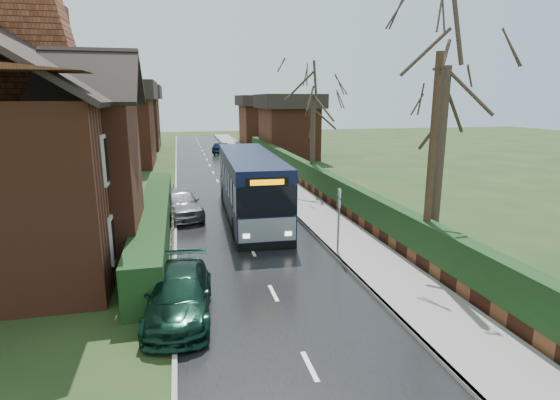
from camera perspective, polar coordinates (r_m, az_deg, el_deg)
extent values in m
plane|color=#33451D|center=(16.02, -2.40, -9.15)|extent=(140.00, 140.00, 0.00)
cube|color=black|center=(25.46, -6.58, -0.74)|extent=(6.00, 100.00, 0.02)
cube|color=slate|center=(26.23, 2.67, -0.11)|extent=(2.50, 100.00, 0.14)
cube|color=gray|center=(25.94, 0.12, -0.25)|extent=(0.12, 100.00, 0.14)
cube|color=gray|center=(25.31, -13.46, -1.01)|extent=(0.12, 100.00, 0.10)
cube|color=black|center=(20.31, -15.99, -2.43)|extent=(1.20, 16.00, 1.60)
cube|color=#5F2A1B|center=(26.64, 5.89, 0.54)|extent=(0.30, 50.00, 0.60)
cube|color=black|center=(26.46, 5.93, 2.45)|extent=(0.60, 50.00, 1.20)
cube|color=#5F2A1B|center=(20.80, -30.55, 2.81)|extent=(8.00, 14.00, 6.00)
cube|color=#5F2A1B|center=(17.09, -22.27, 1.79)|extent=(2.50, 4.00, 6.00)
cube|color=brown|center=(24.37, -27.10, 19.15)|extent=(0.90, 1.40, 2.20)
cube|color=silver|center=(15.41, -20.92, -4.63)|extent=(0.08, 1.20, 1.60)
cube|color=black|center=(15.41, -20.81, -4.62)|extent=(0.03, 0.95, 1.35)
cube|color=silver|center=(14.87, -21.74, 4.97)|extent=(0.08, 1.20, 1.60)
cube|color=black|center=(14.87, -21.62, 4.98)|extent=(0.03, 0.95, 1.35)
cube|color=silver|center=(19.24, -19.39, -1.07)|extent=(0.08, 1.20, 1.60)
cube|color=black|center=(19.24, -19.30, -1.06)|extent=(0.03, 0.95, 1.35)
cube|color=silver|center=(18.81, -19.99, 6.64)|extent=(0.08, 1.20, 1.60)
cube|color=black|center=(18.80, -19.90, 6.64)|extent=(0.03, 0.95, 1.35)
cube|color=silver|center=(23.13, -18.38, 1.30)|extent=(0.08, 1.20, 1.60)
cube|color=black|center=(23.12, -18.30, 1.31)|extent=(0.03, 0.95, 1.35)
cube|color=silver|center=(22.77, -18.85, 7.72)|extent=(0.08, 1.20, 1.60)
cube|color=black|center=(22.76, -18.77, 7.72)|extent=(0.03, 0.95, 1.35)
cube|color=silver|center=(25.57, -17.90, 2.42)|extent=(0.08, 1.20, 1.60)
cube|color=black|center=(25.57, -17.83, 2.42)|extent=(0.03, 0.95, 1.35)
cube|color=silver|center=(25.25, -18.32, 8.22)|extent=(0.08, 1.20, 1.60)
cube|color=black|center=(25.25, -18.25, 8.23)|extent=(0.03, 0.95, 1.35)
cube|color=black|center=(22.83, -3.89, 0.02)|extent=(2.82, 10.90, 1.12)
cube|color=black|center=(22.60, -3.94, 2.87)|extent=(2.84, 10.90, 1.18)
cube|color=black|center=(22.46, -3.97, 5.17)|extent=(2.82, 10.90, 0.65)
cube|color=black|center=(23.01, -3.86, -1.76)|extent=(2.82, 10.90, 0.34)
cube|color=gray|center=(17.71, -1.68, -3.90)|extent=(2.37, 0.20, 0.98)
cube|color=black|center=(17.37, -1.69, -0.20)|extent=(2.22, 0.15, 1.28)
cube|color=black|center=(17.21, -1.71, 2.35)|extent=(1.72, 0.14, 0.34)
cube|color=#FF8C00|center=(17.17, -1.68, 2.33)|extent=(1.35, 0.09, 0.22)
cube|color=black|center=(17.91, -1.66, -5.96)|extent=(2.41, 0.22, 0.30)
cube|color=#FFF2CC|center=(17.60, -4.42, -4.72)|extent=(0.28, 0.06, 0.18)
cube|color=#FFF2CC|center=(17.87, 1.09, -4.41)|extent=(0.28, 0.06, 0.18)
cylinder|color=black|center=(19.50, -5.82, -3.63)|extent=(0.31, 0.95, 0.94)
cylinder|color=black|center=(19.81, 0.60, -3.29)|extent=(0.31, 0.95, 0.94)
cylinder|color=black|center=(26.19, -7.26, 0.68)|extent=(0.31, 0.95, 0.94)
cylinder|color=black|center=(26.43, -2.44, 0.88)|extent=(0.31, 0.95, 0.94)
imported|color=#A09FA4|center=(23.37, -12.95, -0.36)|extent=(2.68, 4.71, 1.51)
imported|color=black|center=(12.99, -13.02, -11.97)|extent=(2.13, 4.50, 1.27)
imported|color=black|center=(49.84, -7.60, 6.71)|extent=(2.48, 3.89, 1.21)
cylinder|color=slate|center=(17.12, 7.65, -2.95)|extent=(0.08, 0.08, 2.73)
cube|color=silver|center=(16.83, 7.77, 0.89)|extent=(0.14, 0.41, 0.31)
cube|color=silver|center=(16.92, 7.73, -0.41)|extent=(0.12, 0.37, 0.27)
cylinder|color=#312116|center=(16.02, 19.14, 4.21)|extent=(0.26, 0.26, 7.58)
cube|color=#312116|center=(15.88, 20.04, 15.86)|extent=(0.29, 0.97, 0.09)
cylinder|color=#362820|center=(18.51, 20.11, 4.80)|extent=(0.35, 0.35, 7.29)
cylinder|color=#32271D|center=(29.40, 4.27, 7.33)|extent=(0.34, 0.34, 6.24)
cylinder|color=#392B21|center=(34.30, -30.97, 7.10)|extent=(0.33, 0.33, 7.14)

